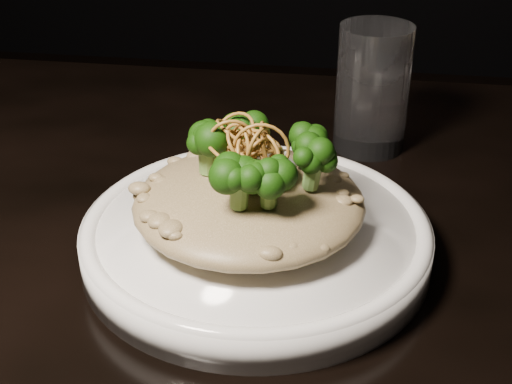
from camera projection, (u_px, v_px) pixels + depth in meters
The scene contains 7 objects.
table at pixel (297, 341), 0.59m from camera, with size 1.10×0.80×0.75m.
plate at pixel (256, 238), 0.55m from camera, with size 0.27×0.27×0.03m, color white.
risotto at pixel (249, 202), 0.53m from camera, with size 0.17×0.17×0.04m, color brown.
broccoli at pixel (262, 154), 0.51m from camera, with size 0.12×0.12×0.05m, color black, non-canonical shape.
cheese at pixel (258, 168), 0.52m from camera, with size 0.06×0.06×0.02m, color silver.
shallots at pixel (249, 139), 0.51m from camera, with size 0.05×0.05×0.03m, color brown, non-canonical shape.
drinking_glass at pixel (372, 89), 0.69m from camera, with size 0.07×0.07×0.12m, color white.
Camera 1 is at (0.03, -0.45, 1.07)m, focal length 50.00 mm.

